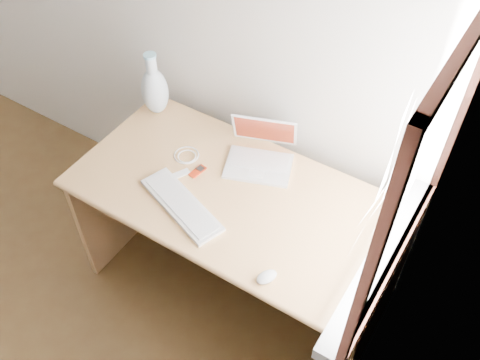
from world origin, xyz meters
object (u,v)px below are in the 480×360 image
Objects in this scene: desk at (247,213)px; laptop at (263,155)px; vase at (155,90)px; external_keyboard at (181,205)px.

laptop is (-0.00, 0.14, 0.27)m from desk.
laptop is 1.03× the size of vase.
vase is at bearing 156.48° from external_keyboard.
desk is 4.31× the size of vase.
vase reaches higher than desk.
laptop is at bearing 88.34° from external_keyboard.
laptop reaches higher than external_keyboard.
external_keyboard is 0.66m from vase.
external_keyboard is at bearing -120.61° from desk.
vase is (-0.47, 0.44, 0.13)m from external_keyboard.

